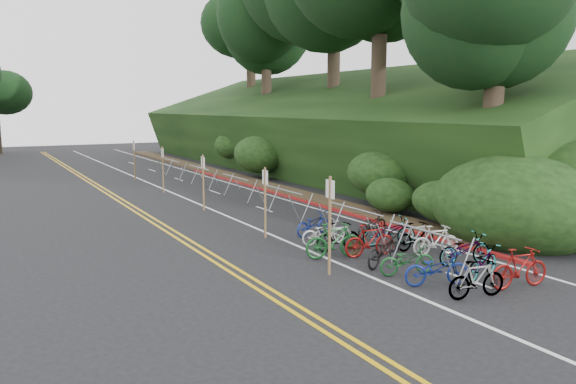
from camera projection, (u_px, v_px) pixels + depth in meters
name	position (u px, v px, depth m)	size (l,w,h in m)	color
ground	(330.00, 278.00, 15.17)	(120.00, 120.00, 0.00)	black
road_markings	(212.00, 214.00, 24.18)	(7.47, 80.00, 0.01)	gold
red_curb	(292.00, 197.00, 28.27)	(0.25, 28.00, 0.10)	maroon
embankment	(334.00, 137.00, 37.47)	(14.30, 48.14, 9.11)	black
tree_cluster	(270.00, 12.00, 37.27)	(31.80, 53.50, 17.22)	#2D2319
bike_rack_front	(423.00, 242.00, 15.38)	(1.18, 2.76, 1.25)	gray
bike_racks_rest	(235.00, 183.00, 27.70)	(1.14, 23.00, 1.17)	gray
signpost_near	(330.00, 219.00, 15.20)	(0.08, 0.40, 2.73)	brown
signposts_rest	(181.00, 172.00, 27.31)	(0.08, 18.40, 2.50)	brown
bike_front	(334.00, 241.00, 17.04)	(1.82, 0.51, 1.09)	#144C1E
bike_valet	(404.00, 245.00, 16.87)	(3.17, 9.41, 1.06)	slate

